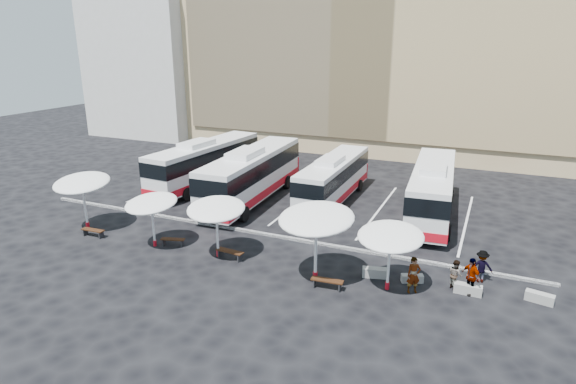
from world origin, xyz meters
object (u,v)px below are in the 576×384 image
at_px(wood_bench_3, 327,282).
at_px(conc_bench_3, 540,298).
at_px(bus_3, 432,189).
at_px(passenger_3, 481,266).
at_px(bus_0, 206,162).
at_px(sunshade_1, 151,203).
at_px(bus_2, 334,178).
at_px(conc_bench_0, 375,273).
at_px(sunshade_2, 216,209).
at_px(passenger_1, 456,275).
at_px(sunshade_4, 391,236).
at_px(wood_bench_0, 93,231).
at_px(conc_bench_1, 412,278).
at_px(passenger_0, 414,275).
at_px(sunshade_3, 316,219).
at_px(bus_1, 252,173).
at_px(passenger_2, 471,276).
at_px(conc_bench_2, 468,289).
at_px(sunshade_0, 82,183).
at_px(wood_bench_2, 230,253).
at_px(wood_bench_1, 173,240).

xyz_separation_m(wood_bench_3, conc_bench_3, (9.59, 2.82, -0.14)).
xyz_separation_m(bus_3, passenger_3, (3.73, -8.82, -1.15)).
xyz_separation_m(bus_0, sunshade_1, (4.15, -12.06, 0.68)).
relative_size(bus_2, conc_bench_0, 8.49).
xyz_separation_m(sunshade_2, wood_bench_3, (6.92, -1.01, -2.49)).
height_order(sunshade_2, passenger_1, sunshade_2).
bearing_deg(passenger_3, conc_bench_3, 148.36).
bearing_deg(sunshade_2, sunshade_4, 0.86).
xyz_separation_m(sunshade_1, wood_bench_0, (-4.46, -0.40, -2.33)).
bearing_deg(wood_bench_3, conc_bench_3, 16.39).
bearing_deg(bus_3, conc_bench_1, -91.38).
distance_m(wood_bench_0, passenger_0, 19.61).
xyz_separation_m(sunshade_2, sunshade_3, (6.05, -0.39, 0.50)).
bearing_deg(bus_2, sunshade_3, -75.66).
relative_size(bus_1, bus_2, 1.17).
distance_m(bus_2, conc_bench_1, 13.35).
bearing_deg(passenger_2, bus_3, 147.36).
distance_m(conc_bench_2, passenger_1, 0.88).
bearing_deg(sunshade_1, wood_bench_0, -174.90).
xyz_separation_m(bus_3, conc_bench_3, (6.42, -9.85, -1.77)).
xyz_separation_m(sunshade_0, wood_bench_3, (17.04, -1.26, -2.72)).
relative_size(sunshade_1, sunshade_4, 1.04).
bearing_deg(bus_2, bus_3, -3.30).
relative_size(conc_bench_2, passenger_1, 0.85).
distance_m(sunshade_3, passenger_0, 5.45).
distance_m(sunshade_0, sunshade_3, 16.18).
height_order(bus_0, passenger_1, bus_0).
bearing_deg(sunshade_3, conc_bench_3, 11.87).
distance_m(bus_2, wood_bench_2, 12.32).
height_order(wood_bench_3, passenger_0, passenger_0).
xyz_separation_m(bus_2, sunshade_2, (-2.82, -12.04, 1.04)).
relative_size(bus_1, sunshade_3, 3.05).
relative_size(bus_0, wood_bench_0, 8.06).
distance_m(conc_bench_2, passenger_3, 1.74).
height_order(sunshade_4, wood_bench_0, sunshade_4).
height_order(sunshade_0, conc_bench_0, sunshade_0).
bearing_deg(sunshade_3, sunshade_4, 8.46).
bearing_deg(sunshade_4, passenger_3, 32.81).
height_order(wood_bench_2, conc_bench_1, wood_bench_2).
xyz_separation_m(wood_bench_2, conc_bench_2, (12.57, 1.29, -0.14)).
bearing_deg(bus_3, passenger_2, -76.84).
height_order(sunshade_0, wood_bench_1, sunshade_0).
relative_size(sunshade_1, sunshade_2, 0.85).
relative_size(wood_bench_0, conc_bench_0, 1.18).
xyz_separation_m(conc_bench_2, passenger_2, (0.05, 0.00, 0.71)).
relative_size(bus_3, passenger_3, 7.31).
height_order(wood_bench_2, passenger_0, passenger_0).
bearing_deg(passenger_1, conc_bench_3, -122.74).
distance_m(sunshade_2, wood_bench_1, 4.15).
relative_size(bus_0, wood_bench_2, 7.51).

